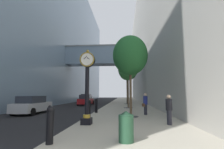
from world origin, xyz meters
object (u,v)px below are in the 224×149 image
street_clock (87,83)px  street_tree_near (130,56)px  pedestrian_walking (145,103)px  pedestrian_by_clock (169,109)px  car_white_mid (86,99)px  street_tree_mid_near (128,69)px  bollard_nearest (50,124)px  trash_bin (126,126)px  car_red_near (86,100)px  bollard_fourth (96,105)px  street_tree_mid_far (127,71)px  car_silver_far (32,105)px  bollard_third (89,108)px

street_clock → street_tree_near: size_ratio=0.69×
pedestrian_walking → pedestrian_by_clock: pedestrian_walking is taller
street_clock → pedestrian_walking: street_clock is taller
street_clock → car_white_mid: size_ratio=0.99×
street_tree_mid_near → bollard_nearest: bearing=-101.0°
trash_bin → car_red_near: 22.31m
bollard_fourth → street_tree_mid_far: bearing=77.9°
bollard_fourth → street_tree_mid_far: 14.79m
bollard_nearest → car_silver_far: (-5.85, 9.49, -0.01)m
bollard_nearest → car_white_mid: car_white_mid is taller
car_red_near → car_silver_far: (-2.13, -12.34, -0.02)m
pedestrian_by_clock → car_red_near: 19.88m
trash_bin → pedestrian_walking: (1.61, 7.87, 0.36)m
bollard_fourth → street_tree_near: size_ratio=0.21×
street_tree_mid_near → street_tree_mid_far: size_ratio=0.84×
street_tree_near → trash_bin: (-0.41, -6.60, -3.96)m
pedestrian_walking → car_silver_far: size_ratio=0.38×
street_clock → street_tree_mid_far: size_ratio=0.58×
car_white_mid → bollard_third: bearing=-76.9°
pedestrian_walking → bollard_nearest: bearing=-116.5°
street_tree_mid_near → street_tree_mid_far: 8.09m
bollard_nearest → street_tree_near: street_tree_near is taller
bollard_nearest → bollard_fourth: size_ratio=1.00×
street_tree_mid_far → car_silver_far: street_tree_mid_far is taller
bollard_nearest → trash_bin: bearing=9.2°
street_tree_mid_near → pedestrian_by_clock: size_ratio=3.77×
bollard_fourth → pedestrian_by_clock: bearing=-48.7°
pedestrian_walking → pedestrian_by_clock: 4.44m
street_tree_mid_near → street_tree_near: bearing=-90.0°
street_tree_mid_near → car_silver_far: street_tree_mid_near is taller
trash_bin → street_tree_mid_near: bearing=88.4°
bollard_nearest → car_white_mid: size_ratio=0.30×
bollard_third → bollard_nearest: bearing=-90.0°
bollard_nearest → trash_bin: 2.55m
car_red_near → car_white_mid: bearing=101.9°
street_tree_mid_far → trash_bin: (-0.41, -22.68, -4.98)m
bollard_third → pedestrian_by_clock: pedestrian_by_clock is taller
street_tree_mid_far → car_red_near: street_tree_mid_far is taller
street_clock → bollard_fourth: 5.98m
pedestrian_by_clock → trash_bin: bearing=-123.9°
bollard_third → pedestrian_by_clock: 5.42m
street_tree_near → street_tree_mid_far: size_ratio=0.84×
pedestrian_by_clock → car_silver_far: pedestrian_by_clock is taller
street_tree_near → car_silver_far: size_ratio=1.34×
bollard_nearest → car_red_near: 22.14m
bollard_third → car_red_near: car_red_near is taller
street_tree_near → street_tree_mid_near: bearing=90.0°
bollard_nearest → bollard_fourth: bearing=90.0°
street_clock → street_tree_mid_near: size_ratio=0.68×
bollard_fourth → car_white_mid: bearing=105.3°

